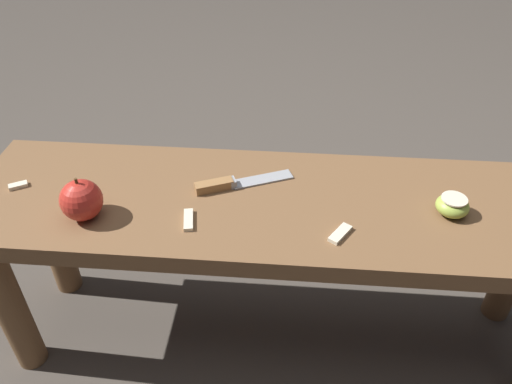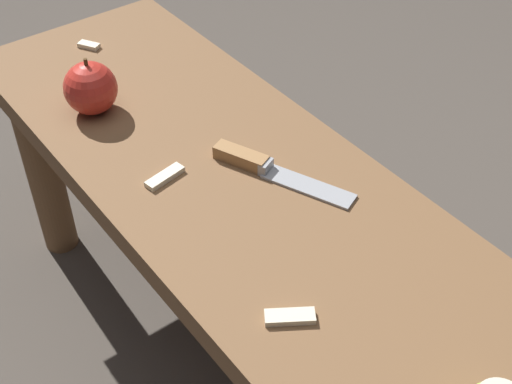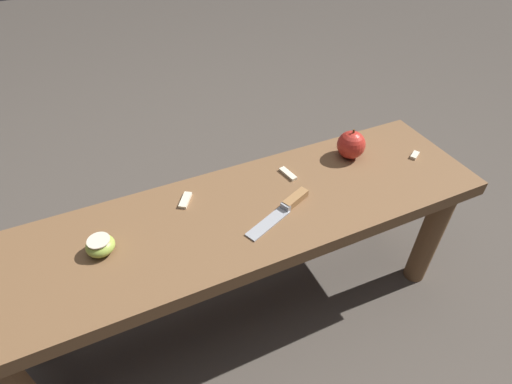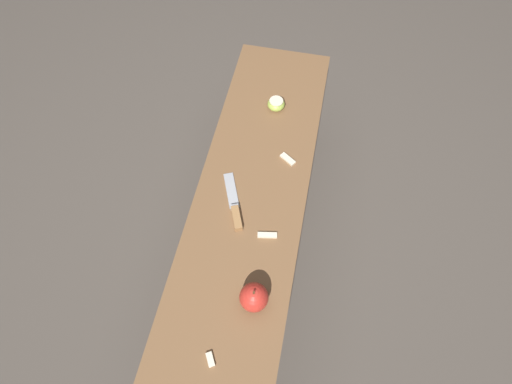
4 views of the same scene
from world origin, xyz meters
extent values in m
cube|color=brown|center=(0.00, 0.00, 0.43)|extent=(1.30, 0.36, 0.04)
cylinder|color=brown|center=(-0.59, -0.12, 0.20)|extent=(0.07, 0.07, 0.41)
cylinder|color=brown|center=(-0.59, 0.12, 0.20)|extent=(0.07, 0.07, 0.41)
cube|color=#9EA0A5|center=(-0.04, 0.07, 0.45)|extent=(0.13, 0.08, 0.00)
cube|color=#9EA0A5|center=(-0.10, 0.04, 0.46)|extent=(0.02, 0.03, 0.02)
cube|color=#9E7042|center=(-0.14, 0.03, 0.46)|extent=(0.08, 0.05, 0.02)
sphere|color=red|center=(-0.38, -0.08, 0.49)|extent=(0.08, 0.08, 0.08)
cylinder|color=#4C3319|center=(-0.38, -0.08, 0.53)|extent=(0.01, 0.01, 0.01)
cube|color=beige|center=(-0.17, -0.08, 0.45)|extent=(0.03, 0.06, 0.01)
cube|color=beige|center=(0.12, -0.10, 0.45)|extent=(0.05, 0.06, 0.01)
cube|color=beige|center=(-0.55, 0.00, 0.45)|extent=(0.04, 0.03, 0.01)
camera|label=1|loc=(0.02, -0.80, 1.09)|focal=35.00mm
camera|label=2|loc=(0.50, -0.43, 1.09)|focal=50.00mm
camera|label=3|loc=(0.27, 0.67, 1.15)|focal=28.00mm
camera|label=4|loc=(-0.66, -0.14, 1.59)|focal=28.00mm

